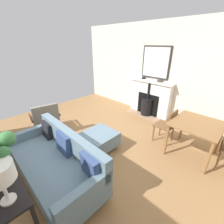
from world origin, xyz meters
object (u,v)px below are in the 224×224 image
at_px(mantel_bowl_far, 160,81).
at_px(dining_chair_near_fireplace, 168,124).
at_px(dining_table, 197,128).
at_px(armchair_accent, 45,116).
at_px(mantel_bowl_near, 144,78).
at_px(fireplace, 149,100).
at_px(sofa, 57,162).
at_px(ottoman, 100,139).

bearing_deg(mantel_bowl_far, dining_chair_near_fireplace, 39.06).
bearing_deg(mantel_bowl_far, dining_table, 53.25).
bearing_deg(armchair_accent, dining_table, 120.35).
bearing_deg(dining_table, armchair_accent, -59.65).
height_order(mantel_bowl_near, armchair_accent, mantel_bowl_near).
xyz_separation_m(armchair_accent, dining_chair_near_fireplace, (-1.76, 2.44, 0.03)).
relative_size(fireplace, sofa, 0.71).
bearing_deg(sofa, dining_table, 148.16).
distance_m(mantel_bowl_far, ottoman, 2.50).
relative_size(mantel_bowl_far, armchair_accent, 0.21).
bearing_deg(armchair_accent, dining_chair_near_fireplace, 125.88).
xyz_separation_m(mantel_bowl_near, sofa, (3.37, 0.61, -0.80)).
relative_size(dining_table, dining_chair_near_fireplace, 1.11).
height_order(fireplace, armchair_accent, fireplace).
distance_m(sofa, dining_table, 2.70).
xyz_separation_m(dining_table, dining_chair_near_fireplace, (0.00, -0.57, -0.15)).
bearing_deg(fireplace, dining_table, 58.36).
bearing_deg(ottoman, mantel_bowl_far, 178.53).
height_order(fireplace, dining_table, fireplace).
bearing_deg(fireplace, mantel_bowl_far, 97.02).
distance_m(armchair_accent, dining_chair_near_fireplace, 3.01).
distance_m(mantel_bowl_near, mantel_bowl_far, 0.57).
height_order(ottoman, dining_chair_near_fireplace, dining_chair_near_fireplace).
height_order(mantel_bowl_far, dining_chair_near_fireplace, mantel_bowl_far).
relative_size(mantel_bowl_far, dining_table, 0.18).
relative_size(fireplace, mantel_bowl_far, 8.31).
bearing_deg(ottoman, fireplace, -175.06).
xyz_separation_m(fireplace, dining_table, (1.06, 1.72, 0.14)).
distance_m(mantel_bowl_far, dining_table, 1.89).
height_order(mantel_bowl_far, armchair_accent, mantel_bowl_far).
bearing_deg(armchair_accent, mantel_bowl_far, 151.51).
bearing_deg(fireplace, armchair_accent, -24.58).
bearing_deg(dining_chair_near_fireplace, armchair_accent, -54.12).
height_order(armchair_accent, dining_chair_near_fireplace, dining_chair_near_fireplace).
relative_size(mantel_bowl_near, sofa, 0.06).
relative_size(mantel_bowl_far, dining_chair_near_fireplace, 0.20).
height_order(armchair_accent, dining_table, armchair_accent).
height_order(dining_table, dining_chair_near_fireplace, dining_chair_near_fireplace).
bearing_deg(armchair_accent, fireplace, 155.42).
xyz_separation_m(mantel_bowl_near, dining_table, (1.09, 2.03, -0.51)).
xyz_separation_m(ottoman, dining_table, (-1.24, 1.52, 0.41)).
distance_m(mantel_bowl_far, dining_chair_near_fireplace, 1.55).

